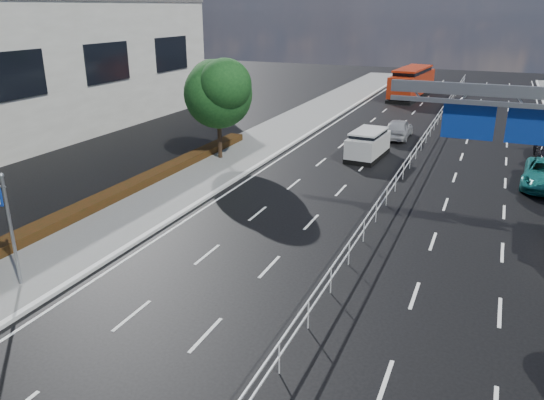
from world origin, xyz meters
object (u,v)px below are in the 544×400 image
at_px(red_bus, 412,82).
at_px(near_car_dark, 400,89).
at_px(white_minivan, 368,144).
at_px(near_car_silver, 398,128).

distance_m(red_bus, near_car_dark, 1.88).
bearing_deg(white_minivan, near_car_dark, 100.21).
distance_m(near_car_silver, near_car_dark, 21.53).
height_order(white_minivan, near_car_silver, white_minivan).
xyz_separation_m(white_minivan, red_bus, (-1.53, 27.03, 0.77)).
bearing_deg(near_car_dark, white_minivan, 97.86).
bearing_deg(white_minivan, near_car_silver, 87.07).
bearing_deg(near_car_dark, red_bus, 153.22).
bearing_deg(red_bus, near_car_silver, -78.17).
distance_m(white_minivan, red_bus, 27.09).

